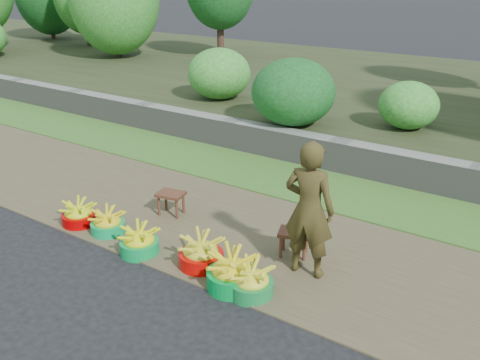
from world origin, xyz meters
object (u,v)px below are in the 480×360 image
Objects in this scene: basin_e at (232,273)px; basin_f at (251,282)px; basin_d at (201,254)px; basin_a at (79,215)px; stool_left at (171,197)px; basin_b at (108,223)px; vendor_woman at (309,210)px; stool_right at (294,236)px; basin_c at (139,242)px.

basin_e reaches higher than basin_f.
basin_a is at bearing -177.54° from basin_d.
stool_left is at bearing 150.33° from basin_e.
basin_f is at bearing -26.46° from stool_left.
basin_a reaches higher than basin_b.
vendor_woman reaches higher than basin_e.
basin_a is at bearing -162.11° from stool_right.
basin_b is at bearing 177.33° from basin_f.
basin_f is at bearing 1.25° from basin_c.
basin_c is at bearing -147.71° from stool_right.
basin_b is at bearing -178.54° from basin_d.
basin_a is 2.57m from basin_e.
basin_a is at bearing 175.56° from basin_c.
basin_d is (1.52, 0.04, 0.03)m from basin_b.
vendor_woman is (0.30, -0.25, 0.53)m from stool_right.
vendor_woman is at bearing 53.43° from basin_e.
stool_right is (1.58, 1.00, 0.12)m from basin_c.
vendor_woman is at bearing 21.60° from basin_c.
basin_e is (2.06, -0.11, 0.04)m from basin_b.
basin_b is 1.52m from basin_d.
basin_a is at bearing 178.65° from basin_e.
stool_left is at bearing 153.54° from basin_f.
stool_right is 0.66m from vendor_woman.
stool_left is (-1.74, 0.99, 0.09)m from basin_e.
basin_c reaches higher than basin_a.
vendor_woman is at bearing 11.86° from basin_a.
stool_right reaches higher than basin_a.
basin_c is 0.85× the size of basin_e.
stool_left is at bearing 48.31° from basin_a.
basin_d is at bearing 2.46° from basin_a.
stool_left is at bearing 179.15° from stool_right.
basin_a is 3.23m from vendor_woman.
basin_c is 0.91× the size of basin_d.
basin_c is at bearing -4.44° from basin_a.
vendor_woman is at bearing -7.06° from stool_left.
basin_f is at bearing -10.48° from basin_d.
basin_e reaches higher than basin_b.
basin_d is at bearing 12.62° from basin_c.
basin_e is at bearing -1.35° from basin_a.
basin_a is 0.51m from basin_b.
stool_left is (-0.39, 1.02, 0.12)m from basin_c.
basin_e is 1.26× the size of stool_right.
basin_b is 2.31m from basin_f.
basin_e is (1.35, 0.03, 0.03)m from basin_c.
basin_c is at bearing -178.56° from basin_e.
vendor_woman reaches higher than basin_b.
basin_e is 1.32× the size of stool_left.
basin_c is 0.30× the size of vendor_woman.
basin_c reaches higher than stool_right.
basin_a is 0.87× the size of basin_d.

